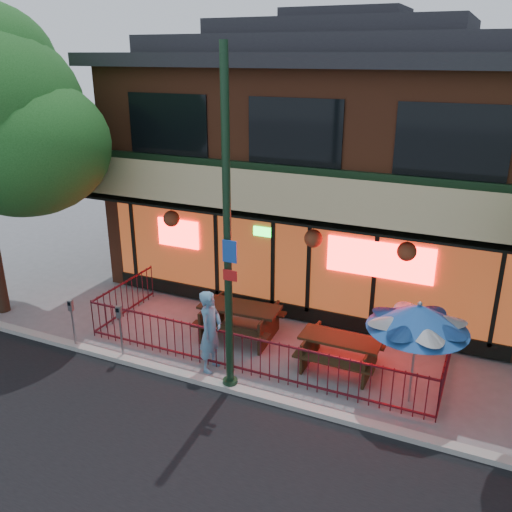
{
  "coord_description": "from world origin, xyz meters",
  "views": [
    {
      "loc": [
        4.63,
        -9.24,
        6.78
      ],
      "look_at": [
        -0.48,
        2.0,
        2.14
      ],
      "focal_mm": 38.0,
      "sensor_mm": 36.0,
      "label": 1
    }
  ],
  "objects_px": {
    "patio_umbrella": "(418,317)",
    "parking_meter_near": "(120,324)",
    "picnic_table_right": "(340,348)",
    "picnic_table_left": "(240,316)",
    "pedestrian": "(211,331)",
    "street_light": "(228,251)",
    "parking_meter_far": "(72,316)"
  },
  "relations": [
    {
      "from": "street_light",
      "to": "patio_umbrella",
      "type": "xyz_separation_m",
      "value": [
        3.6,
        1.1,
        -1.2
      ]
    },
    {
      "from": "picnic_table_right",
      "to": "parking_meter_far",
      "type": "bearing_deg",
      "value": -163.44
    },
    {
      "from": "picnic_table_left",
      "to": "parking_meter_near",
      "type": "distance_m",
      "value": 2.96
    },
    {
      "from": "patio_umbrella",
      "to": "street_light",
      "type": "bearing_deg",
      "value": -162.96
    },
    {
      "from": "picnic_table_left",
      "to": "parking_meter_far",
      "type": "relative_size",
      "value": 1.63
    },
    {
      "from": "picnic_table_right",
      "to": "picnic_table_left",
      "type": "bearing_deg",
      "value": 172.16
    },
    {
      "from": "street_light",
      "to": "parking_meter_near",
      "type": "height_order",
      "value": "street_light"
    },
    {
      "from": "street_light",
      "to": "patio_umbrella",
      "type": "bearing_deg",
      "value": 17.04
    },
    {
      "from": "patio_umbrella",
      "to": "parking_meter_near",
      "type": "bearing_deg",
      "value": -170.31
    },
    {
      "from": "patio_umbrella",
      "to": "parking_meter_near",
      "type": "height_order",
      "value": "patio_umbrella"
    },
    {
      "from": "parking_meter_near",
      "to": "parking_meter_far",
      "type": "height_order",
      "value": "parking_meter_near"
    },
    {
      "from": "picnic_table_right",
      "to": "pedestrian",
      "type": "xyz_separation_m",
      "value": [
        -2.65,
        -1.24,
        0.45
      ]
    },
    {
      "from": "picnic_table_left",
      "to": "pedestrian",
      "type": "bearing_deg",
      "value": -87.65
    },
    {
      "from": "patio_umbrella",
      "to": "pedestrian",
      "type": "height_order",
      "value": "patio_umbrella"
    },
    {
      "from": "parking_meter_near",
      "to": "patio_umbrella",
      "type": "bearing_deg",
      "value": 9.69
    },
    {
      "from": "parking_meter_near",
      "to": "parking_meter_far",
      "type": "distance_m",
      "value": 1.36
    },
    {
      "from": "picnic_table_right",
      "to": "parking_meter_far",
      "type": "height_order",
      "value": "parking_meter_far"
    },
    {
      "from": "pedestrian",
      "to": "picnic_table_right",
      "type": "bearing_deg",
      "value": -65.82
    },
    {
      "from": "parking_meter_near",
      "to": "parking_meter_far",
      "type": "bearing_deg",
      "value": -176.63
    },
    {
      "from": "street_light",
      "to": "pedestrian",
      "type": "xyz_separation_m",
      "value": [
        -0.74,
        0.5,
        -2.19
      ]
    },
    {
      "from": "pedestrian",
      "to": "parking_meter_far",
      "type": "height_order",
      "value": "pedestrian"
    },
    {
      "from": "street_light",
      "to": "pedestrian",
      "type": "bearing_deg",
      "value": 145.66
    },
    {
      "from": "patio_umbrella",
      "to": "parking_meter_near",
      "type": "relative_size",
      "value": 1.67
    },
    {
      "from": "pedestrian",
      "to": "parking_meter_near",
      "type": "distance_m",
      "value": 2.17
    },
    {
      "from": "parking_meter_far",
      "to": "picnic_table_right",
      "type": "bearing_deg",
      "value": 16.56
    },
    {
      "from": "parking_meter_near",
      "to": "picnic_table_right",
      "type": "bearing_deg",
      "value": 20.08
    },
    {
      "from": "picnic_table_right",
      "to": "patio_umbrella",
      "type": "distance_m",
      "value": 2.3
    },
    {
      "from": "picnic_table_right",
      "to": "patio_umbrella",
      "type": "bearing_deg",
      "value": -20.8
    },
    {
      "from": "picnic_table_right",
      "to": "parking_meter_far",
      "type": "xyz_separation_m",
      "value": [
        -6.12,
        -1.82,
        0.36
      ]
    },
    {
      "from": "pedestrian",
      "to": "parking_meter_far",
      "type": "xyz_separation_m",
      "value": [
        -3.47,
        -0.58,
        -0.09
      ]
    },
    {
      "from": "patio_umbrella",
      "to": "pedestrian",
      "type": "xyz_separation_m",
      "value": [
        -4.33,
        -0.6,
        -0.98
      ]
    },
    {
      "from": "parking_meter_near",
      "to": "street_light",
      "type": "bearing_deg",
      "value": -0.05
    }
  ]
}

